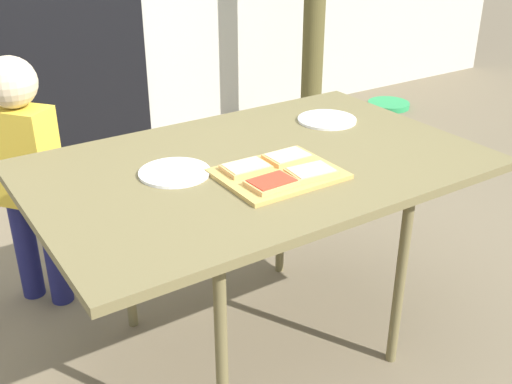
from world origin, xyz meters
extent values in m
plane|color=#6E6049|center=(0.00, 0.00, 0.00)|extent=(16.00, 16.00, 0.00)
cube|color=brown|center=(0.00, 0.00, 0.73)|extent=(1.47, 0.94, 0.03)
cylinder|color=brown|center=(-0.35, -0.35, 0.36)|extent=(0.04, 0.04, 0.72)
cylinder|color=brown|center=(0.35, -0.35, 0.36)|extent=(0.04, 0.04, 0.72)
cylinder|color=brown|center=(-0.35, 0.35, 0.36)|extent=(0.04, 0.04, 0.72)
cylinder|color=brown|center=(0.35, 0.35, 0.36)|extent=(0.04, 0.04, 0.72)
cube|color=tan|center=(-0.01, -0.13, 0.75)|extent=(0.36, 0.29, 0.01)
cube|color=#E0A45D|center=(-0.08, -0.20, 0.77)|extent=(0.14, 0.10, 0.01)
cube|color=red|center=(-0.08, -0.20, 0.78)|extent=(0.13, 0.09, 0.00)
cube|color=#E0A45D|center=(-0.09, -0.07, 0.77)|extent=(0.14, 0.10, 0.01)
cube|color=beige|center=(-0.09, -0.07, 0.78)|extent=(0.13, 0.09, 0.00)
cube|color=#E0A45D|center=(0.07, -0.07, 0.77)|extent=(0.14, 0.10, 0.01)
cube|color=beige|center=(0.07, -0.07, 0.78)|extent=(0.13, 0.09, 0.00)
cube|color=#E0A45D|center=(0.06, -0.20, 0.77)|extent=(0.15, 0.11, 0.01)
cube|color=beige|center=(0.06, -0.20, 0.78)|extent=(0.13, 0.10, 0.00)
cylinder|color=white|center=(-0.27, 0.06, 0.75)|extent=(0.23, 0.23, 0.01)
cylinder|color=white|center=(0.44, 0.18, 0.75)|extent=(0.23, 0.23, 0.01)
cylinder|color=navy|center=(-0.62, 0.78, 0.22)|extent=(0.09, 0.09, 0.45)
cylinder|color=navy|center=(-0.54, 0.67, 0.22)|extent=(0.09, 0.09, 0.45)
cube|color=gold|center=(-0.58, 0.72, 0.64)|extent=(0.26, 0.27, 0.39)
sphere|color=#CBB593|center=(-0.58, 0.72, 0.93)|extent=(0.19, 0.19, 0.19)
cylinder|color=#29934F|center=(2.43, 1.79, 0.02)|extent=(0.33, 0.33, 0.04)
camera|label=1|loc=(-1.02, -1.55, 1.54)|focal=43.14mm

